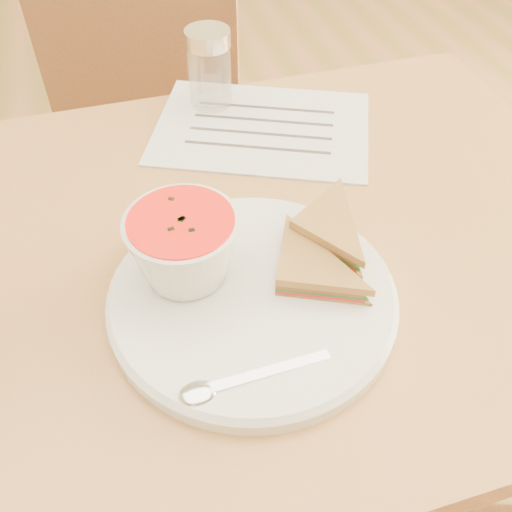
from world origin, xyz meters
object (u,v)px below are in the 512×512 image
object	(u,v)px
soup_bowl	(184,250)
condiment_shaker	(209,69)
chair_far	(132,192)
dining_table	(236,400)
plate	(252,298)

from	to	relation	value
soup_bowl	condiment_shaker	size ratio (longest dim) A/B	0.99
condiment_shaker	chair_far	bearing A→B (deg)	130.25
chair_far	dining_table	bearing A→B (deg)	122.32
dining_table	soup_bowl	distance (m)	0.44
dining_table	chair_far	size ratio (longest dim) A/B	1.07
dining_table	soup_bowl	xyz separation A→B (m)	(-0.06, -0.05, 0.43)
plate	condiment_shaker	size ratio (longest dim) A/B	2.59
chair_far	condiment_shaker	xyz separation A→B (m)	(0.15, -0.17, 0.34)
plate	soup_bowl	size ratio (longest dim) A/B	2.61
condiment_shaker	dining_table	bearing A→B (deg)	-99.83
plate	soup_bowl	bearing A→B (deg)	144.67
dining_table	plate	bearing A→B (deg)	-88.77
dining_table	condiment_shaker	size ratio (longest dim) A/B	8.36
chair_far	condiment_shaker	world-z (taller)	chair_far
condiment_shaker	soup_bowl	bearing A→B (deg)	-107.33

